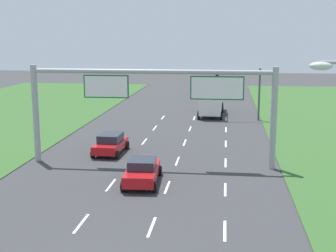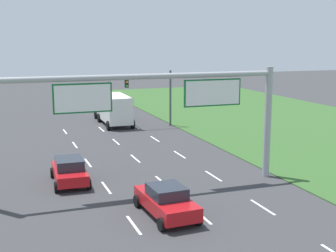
# 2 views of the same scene
# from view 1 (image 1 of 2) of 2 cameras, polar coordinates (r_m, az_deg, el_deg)

# --- Properties ---
(lane_dashes_inner_left) EXTENTS (0.14, 56.40, 0.01)m
(lane_dashes_inner_left) POSITION_cam_1_polar(r_m,az_deg,el_deg) (26.45, -8.57, -9.14)
(lane_dashes_inner_left) COLOR white
(lane_dashes_inner_left) RESTS_ON ground_plane
(lane_dashes_inner_right) EXTENTS (0.14, 56.40, 0.01)m
(lane_dashes_inner_right) POSITION_cam_1_polar(r_m,az_deg,el_deg) (25.77, -0.94, -9.58)
(lane_dashes_inner_right) COLOR white
(lane_dashes_inner_right) RESTS_ON ground_plane
(lane_dashes_slip) EXTENTS (0.14, 56.40, 0.01)m
(lane_dashes_slip) POSITION_cam_1_polar(r_m,az_deg,el_deg) (25.54, 6.97, -9.85)
(lane_dashes_slip) COLOR white
(lane_dashes_slip) RESTS_ON ground_plane
(car_near_red) EXTENTS (2.32, 4.58, 1.55)m
(car_near_red) POSITION_cam_1_polar(r_m,az_deg,el_deg) (29.15, -3.16, -5.50)
(car_near_red) COLOR red
(car_near_red) RESTS_ON ground_plane
(car_lead_silver) EXTENTS (2.21, 4.26, 1.55)m
(car_lead_silver) POSITION_cam_1_polar(r_m,az_deg,el_deg) (36.55, -7.01, -2.12)
(car_lead_silver) COLOR red
(car_lead_silver) RESTS_ON ground_plane
(box_truck) EXTENTS (2.79, 8.24, 3.06)m
(box_truck) POSITION_cam_1_polar(r_m,az_deg,el_deg) (54.00, 5.32, 3.15)
(box_truck) COLOR silver
(box_truck) RESTS_ON ground_plane
(sign_gantry) EXTENTS (17.24, 0.44, 7.00)m
(sign_gantry) POSITION_cam_1_polar(r_m,az_deg,el_deg) (32.38, -1.70, 3.65)
(sign_gantry) COLOR #9EA0A5
(sign_gantry) RESTS_ON ground_plane
(traffic_light_mast) EXTENTS (4.76, 0.49, 5.60)m
(traffic_light_mast) POSITION_cam_1_polar(r_m,az_deg,el_deg) (50.60, 8.91, 5.03)
(traffic_light_mast) COLOR #47494F
(traffic_light_mast) RESTS_ON ground_plane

